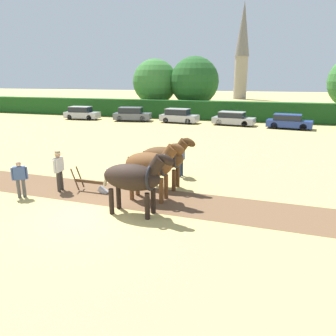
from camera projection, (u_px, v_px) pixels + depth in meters
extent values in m
plane|color=tan|center=(96.00, 215.00, 11.89)|extent=(240.00, 240.00, 0.00)
cube|color=brown|center=(51.00, 186.00, 15.05)|extent=(32.71, 3.52, 0.01)
cube|color=#194719|center=(221.00, 111.00, 38.61)|extent=(79.91, 1.79, 2.21)
cylinder|color=#4C3823|center=(155.00, 104.00, 44.88)|extent=(0.44, 0.44, 2.69)
sphere|color=#387533|center=(155.00, 82.00, 44.08)|extent=(5.99, 5.99, 5.99)
cylinder|color=brown|center=(194.00, 105.00, 43.50)|extent=(0.44, 0.44, 2.66)
sphere|color=#235623|center=(195.00, 81.00, 42.69)|extent=(6.34, 6.34, 6.34)
cylinder|color=gray|center=(241.00, 78.00, 77.05)|extent=(3.02, 3.02, 9.69)
cone|color=slate|center=(243.00, 29.00, 74.20)|extent=(3.32, 3.32, 11.85)
ellipsoid|color=black|center=(132.00, 177.00, 11.69)|extent=(2.20, 1.07, 0.96)
cylinder|color=black|center=(153.00, 201.00, 11.96)|extent=(0.18, 0.18, 0.96)
cylinder|color=black|center=(147.00, 206.00, 11.45)|extent=(0.18, 0.18, 0.96)
cylinder|color=black|center=(119.00, 196.00, 12.41)|extent=(0.18, 0.18, 0.96)
cylinder|color=black|center=(111.00, 201.00, 11.90)|extent=(0.18, 0.18, 0.96)
cylinder|color=black|center=(156.00, 166.00, 11.27)|extent=(0.81, 0.48, 0.87)
ellipsoid|color=black|center=(166.00, 160.00, 11.07)|extent=(0.69, 0.28, 0.54)
cube|color=gray|center=(160.00, 161.00, 11.16)|extent=(0.39, 0.09, 0.52)
cylinder|color=gray|center=(106.00, 177.00, 12.04)|extent=(0.30, 0.13, 0.71)
torus|color=black|center=(151.00, 177.00, 11.43)|extent=(0.14, 0.97, 0.97)
ellipsoid|color=brown|center=(149.00, 164.00, 13.11)|extent=(2.01, 1.09, 0.98)
cylinder|color=brown|center=(166.00, 187.00, 13.42)|extent=(0.18, 0.18, 1.03)
cylinder|color=brown|center=(161.00, 191.00, 12.90)|extent=(0.18, 0.18, 1.03)
cylinder|color=brown|center=(137.00, 183.00, 13.82)|extent=(0.18, 0.18, 1.03)
cylinder|color=brown|center=(132.00, 187.00, 13.31)|extent=(0.18, 0.18, 1.03)
cylinder|color=brown|center=(168.00, 154.00, 12.72)|extent=(0.81, 0.49, 0.86)
ellipsoid|color=brown|center=(178.00, 148.00, 12.53)|extent=(0.69, 0.28, 0.54)
cube|color=black|center=(172.00, 150.00, 12.61)|extent=(0.38, 0.09, 0.51)
cylinder|color=black|center=(127.00, 165.00, 13.43)|extent=(0.30, 0.13, 0.71)
torus|color=black|center=(165.00, 164.00, 12.87)|extent=(0.14, 0.99, 0.99)
ellipsoid|color=#513319|center=(162.00, 158.00, 14.57)|extent=(2.00, 1.08, 0.97)
cylinder|color=#513319|center=(178.00, 177.00, 14.87)|extent=(0.18, 0.18, 0.95)
cylinder|color=#513319|center=(174.00, 180.00, 14.35)|extent=(0.18, 0.18, 0.95)
cylinder|color=#513319|center=(152.00, 174.00, 15.27)|extent=(0.18, 0.18, 0.95)
cylinder|color=#513319|center=(147.00, 178.00, 14.76)|extent=(0.18, 0.18, 0.95)
cylinder|color=#513319|center=(180.00, 148.00, 14.18)|extent=(0.83, 0.48, 0.89)
ellipsoid|color=#513319|center=(189.00, 142.00, 13.98)|extent=(0.69, 0.28, 0.54)
cube|color=black|center=(184.00, 144.00, 14.07)|extent=(0.40, 0.09, 0.53)
cylinder|color=black|center=(143.00, 158.00, 14.90)|extent=(0.30, 0.13, 0.71)
torus|color=black|center=(177.00, 157.00, 14.33)|extent=(0.14, 0.98, 0.98)
cube|color=#4C331E|center=(91.00, 182.00, 14.25)|extent=(1.50, 0.14, 0.12)
cube|color=#939399|center=(103.00, 191.00, 14.15)|extent=(0.49, 0.21, 0.39)
cylinder|color=#4C331E|center=(80.00, 177.00, 14.61)|extent=(0.40, 0.07, 0.96)
cylinder|color=#4C331E|center=(75.00, 179.00, 14.25)|extent=(0.40, 0.07, 0.96)
cylinder|color=#38332D|center=(62.00, 180.00, 14.49)|extent=(0.14, 0.14, 0.88)
cylinder|color=#38332D|center=(58.00, 182.00, 14.28)|extent=(0.14, 0.14, 0.88)
cube|color=silver|center=(58.00, 165.00, 14.19)|extent=(0.21, 0.52, 0.62)
sphere|color=tan|center=(58.00, 155.00, 14.07)|extent=(0.24, 0.24, 0.24)
cylinder|color=silver|center=(63.00, 163.00, 14.47)|extent=(0.09, 0.09, 0.59)
cylinder|color=silver|center=(54.00, 167.00, 13.91)|extent=(0.09, 0.09, 0.59)
cylinder|color=tan|center=(57.00, 153.00, 14.05)|extent=(0.45, 0.45, 0.02)
cylinder|color=tan|center=(57.00, 152.00, 14.04)|extent=(0.23, 0.23, 0.10)
cylinder|color=#28334C|center=(182.00, 168.00, 16.61)|extent=(0.14, 0.14, 0.84)
cylinder|color=#28334C|center=(180.00, 169.00, 16.43)|extent=(0.14, 0.14, 0.84)
cube|color=#3D5184|center=(181.00, 154.00, 16.33)|extent=(0.31, 0.53, 0.60)
sphere|color=tan|center=(181.00, 146.00, 16.22)|extent=(0.23, 0.23, 0.23)
cylinder|color=#3D5184|center=(184.00, 154.00, 16.57)|extent=(0.09, 0.09, 0.56)
cylinder|color=#3D5184|center=(178.00, 156.00, 16.09)|extent=(0.09, 0.09, 0.56)
cylinder|color=#42382D|center=(181.00, 145.00, 16.20)|extent=(0.43, 0.43, 0.02)
cylinder|color=#42382D|center=(181.00, 144.00, 16.18)|extent=(0.22, 0.22, 0.10)
cylinder|color=#4C4C4C|center=(24.00, 188.00, 13.61)|extent=(0.14, 0.14, 0.78)
cylinder|color=#4C4C4C|center=(19.00, 189.00, 13.55)|extent=(0.14, 0.14, 0.78)
cube|color=#3D5184|center=(19.00, 173.00, 13.40)|extent=(0.48, 0.43, 0.55)
sphere|color=tan|center=(18.00, 164.00, 13.30)|extent=(0.21, 0.21, 0.21)
cylinder|color=#3D5184|center=(27.00, 173.00, 13.49)|extent=(0.09, 0.09, 0.52)
cylinder|color=#3D5184|center=(12.00, 174.00, 13.32)|extent=(0.09, 0.09, 0.52)
cube|color=#A8A8B2|center=(82.00, 115.00, 39.44)|extent=(4.22, 2.04, 0.71)
cube|color=black|center=(80.00, 109.00, 39.31)|extent=(2.58, 1.73, 0.60)
cube|color=#A8A8B2|center=(80.00, 107.00, 39.22)|extent=(2.58, 1.73, 0.06)
cylinder|color=black|center=(95.00, 116.00, 39.92)|extent=(0.64, 0.27, 0.62)
cylinder|color=black|center=(89.00, 118.00, 38.53)|extent=(0.64, 0.27, 0.62)
cylinder|color=black|center=(76.00, 116.00, 40.46)|extent=(0.64, 0.27, 0.62)
cylinder|color=black|center=(70.00, 117.00, 39.07)|extent=(0.64, 0.27, 0.62)
cube|color=#565B66|center=(133.00, 116.00, 37.91)|extent=(4.51, 2.55, 0.73)
cube|color=black|center=(131.00, 110.00, 37.75)|extent=(2.81, 2.05, 0.61)
cube|color=#565B66|center=(131.00, 107.00, 37.66)|extent=(2.81, 2.05, 0.06)
cylinder|color=black|center=(145.00, 117.00, 38.56)|extent=(0.70, 0.34, 0.67)
cylinder|color=black|center=(143.00, 119.00, 37.08)|extent=(0.70, 0.34, 0.67)
cylinder|color=black|center=(123.00, 117.00, 38.85)|extent=(0.70, 0.34, 0.67)
cylinder|color=black|center=(120.00, 119.00, 37.37)|extent=(0.70, 0.34, 0.67)
cube|color=#A8A8B2|center=(179.00, 118.00, 36.34)|extent=(4.31, 2.10, 0.72)
cube|color=black|center=(178.00, 112.00, 36.24)|extent=(2.63, 1.78, 0.61)
cube|color=#A8A8B2|center=(178.00, 109.00, 36.15)|extent=(2.63, 1.78, 0.06)
cylinder|color=black|center=(192.00, 120.00, 36.58)|extent=(0.64, 0.27, 0.62)
cylinder|color=black|center=(188.00, 121.00, 35.24)|extent=(0.64, 0.27, 0.62)
cylinder|color=black|center=(171.00, 119.00, 37.55)|extent=(0.64, 0.27, 0.62)
cylinder|color=black|center=(166.00, 120.00, 36.20)|extent=(0.64, 0.27, 0.62)
cube|color=#9E9EA8|center=(234.00, 120.00, 34.50)|extent=(4.52, 2.40, 0.65)
cube|color=black|center=(232.00, 115.00, 34.44)|extent=(2.79, 1.99, 0.53)
cube|color=#9E9EA8|center=(232.00, 112.00, 34.36)|extent=(2.79, 1.99, 0.06)
cylinder|color=black|center=(248.00, 122.00, 34.71)|extent=(0.65, 0.30, 0.62)
cylinder|color=black|center=(245.00, 124.00, 33.29)|extent=(0.65, 0.30, 0.62)
cylinder|color=black|center=(223.00, 121.00, 35.81)|extent=(0.65, 0.30, 0.62)
cylinder|color=black|center=(219.00, 122.00, 34.39)|extent=(0.65, 0.30, 0.62)
cube|color=navy|center=(289.00, 124.00, 32.09)|extent=(4.43, 2.22, 0.65)
cube|color=black|center=(288.00, 117.00, 32.02)|extent=(2.72, 1.85, 0.52)
cube|color=navy|center=(288.00, 114.00, 31.94)|extent=(2.72, 1.85, 0.06)
cylinder|color=black|center=(304.00, 125.00, 32.27)|extent=(0.68, 0.30, 0.66)
cylinder|color=black|center=(303.00, 127.00, 30.95)|extent=(0.68, 0.30, 0.66)
cylinder|color=black|center=(276.00, 124.00, 33.33)|extent=(0.68, 0.30, 0.66)
cylinder|color=black|center=(274.00, 126.00, 32.00)|extent=(0.68, 0.30, 0.66)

